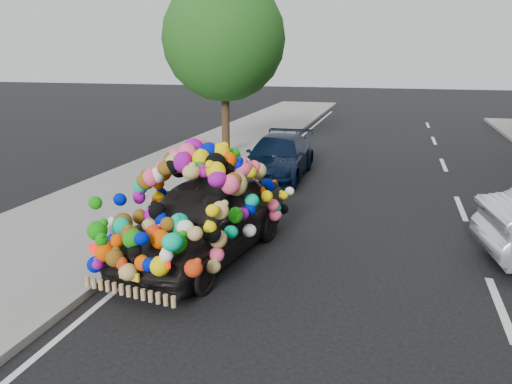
% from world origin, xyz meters
% --- Properties ---
extents(ground, '(100.00, 100.00, 0.00)m').
position_xyz_m(ground, '(0.00, 0.00, 0.00)').
color(ground, black).
rests_on(ground, ground).
extents(sidewalk, '(4.00, 60.00, 0.12)m').
position_xyz_m(sidewalk, '(-4.30, 0.00, 0.06)').
color(sidewalk, gray).
rests_on(sidewalk, ground).
extents(kerb, '(0.15, 60.00, 0.13)m').
position_xyz_m(kerb, '(-2.35, 0.00, 0.07)').
color(kerb, gray).
rests_on(kerb, ground).
extents(lane_markings, '(6.00, 50.00, 0.01)m').
position_xyz_m(lane_markings, '(3.60, 0.00, 0.01)').
color(lane_markings, silver).
rests_on(lane_markings, ground).
extents(tree_near_sidewalk, '(4.20, 4.20, 6.13)m').
position_xyz_m(tree_near_sidewalk, '(-3.80, 9.50, 4.02)').
color(tree_near_sidewalk, '#332114').
rests_on(tree_near_sidewalk, ground).
extents(plush_art_car, '(2.71, 4.65, 2.08)m').
position_xyz_m(plush_art_car, '(-1.19, 0.71, 1.06)').
color(plush_art_car, black).
rests_on(plush_art_car, ground).
extents(navy_sedan, '(1.74, 4.18, 1.21)m').
position_xyz_m(navy_sedan, '(-1.28, 6.85, 0.60)').
color(navy_sedan, black).
rests_on(navy_sedan, ground).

